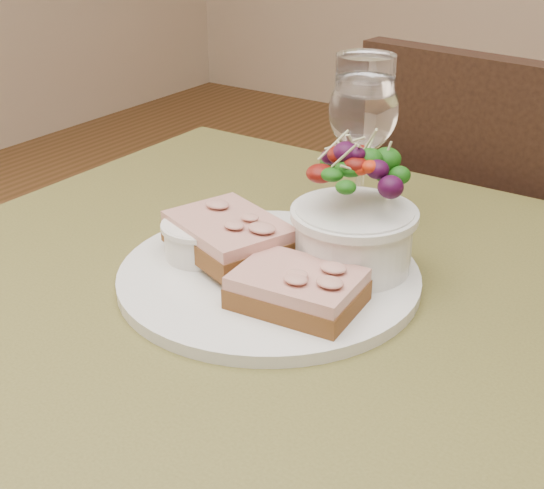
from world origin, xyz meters
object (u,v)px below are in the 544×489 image
Objects in this scene: chair_far at (505,389)px; salad_bowl at (354,211)px; ramekin at (201,237)px; wine_glass at (363,116)px; sandwich_front at (298,289)px; dinner_plate at (269,276)px; sandwich_back at (229,235)px; cafe_table at (265,394)px.

salad_bowl is (-0.03, -0.54, 0.53)m from chair_far.
wine_glass is at bearing 68.68° from ramekin.
wine_glass reaches higher than sandwich_front.
chair_far is 5.14× the size of wine_glass.
chair_far is 0.76m from dinner_plate.
sandwich_front is 0.25m from wine_glass.
ramekin is at bearing -135.35° from sandwich_back.
dinner_plate is 2.31× the size of salad_bowl.
cafe_table is 2.72× the size of dinner_plate.
chair_far is at bearing 96.07° from sandwich_back.
salad_bowl reaches higher than dinner_plate.
sandwich_back is 0.21m from wine_glass.
cafe_table is 6.86× the size of sandwich_front.
dinner_plate is 2.06× the size of sandwich_back.
sandwich_front is at bearing -33.48° from dinner_plate.
dinner_plate is at bearing -139.01° from salad_bowl.
sandwich_back is at bearing 178.49° from dinner_plate.
chair_far is 0.78m from sandwich_back.
wine_glass is at bearing 95.68° from cafe_table.
sandwich_back reaches higher than sandwich_front.
sandwich_front is 0.82× the size of sandwich_back.
dinner_plate is 0.07m from sandwich_front.
wine_glass is at bearing 115.95° from salad_bowl.
ramekin is (-0.03, -0.01, -0.00)m from sandwich_back.
salad_bowl is at bearing 45.06° from sandwich_back.
dinner_plate is at bearing 87.42° from chair_far.
salad_bowl is (0.11, 0.05, 0.03)m from sandwich_back.
wine_glass is at bearing 83.53° from chair_far.
dinner_plate reaches higher than cafe_table.
cafe_table is at bearing 177.74° from sandwich_front.
ramekin is 0.42× the size of wine_glass.
cafe_table is 0.20m from salad_bowl.
chair_far reaches higher than salad_bowl.
sandwich_back reaches higher than cafe_table.
dinner_plate is (-0.02, 0.04, 0.11)m from cafe_table.
sandwich_back is 0.03m from ramekin.
cafe_table is 0.89× the size of chair_far.
sandwich_front is 1.57× the size of ramekin.
sandwich_front is 0.10m from salad_bowl.
dinner_plate is (-0.10, -0.59, 0.46)m from chair_far.
wine_glass is (0.07, 0.19, 0.09)m from ramekin.
dinner_plate is 3.97× the size of ramekin.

